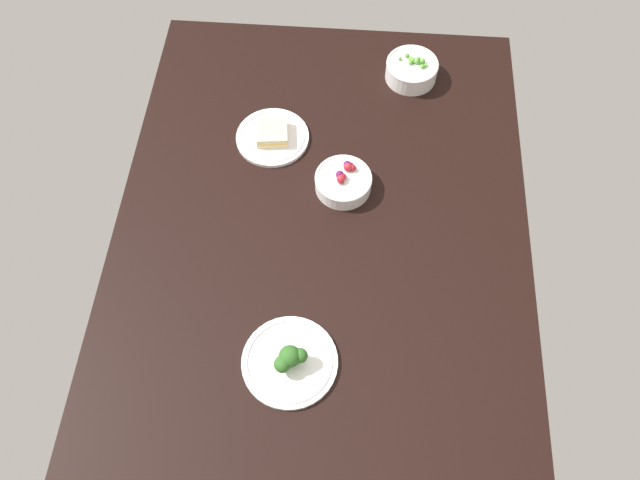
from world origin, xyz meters
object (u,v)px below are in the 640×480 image
plate_broccoli (290,361)px  plate_sandwich (272,136)px  bowl_berries (343,181)px  bowl_peas (412,70)px

plate_broccoli → plate_sandwich: (62.96, 10.97, -0.42)cm
bowl_berries → bowl_peas: 43.53cm
plate_sandwich → plate_broccoli: bearing=-170.1°
plate_broccoli → bowl_peas: plate_broccoli is taller
bowl_peas → plate_broccoli: bearing=163.3°
bowl_berries → bowl_peas: bearing=-23.5°
plate_broccoli → bowl_berries: (48.43, -9.13, 0.90)cm
bowl_peas → plate_sandwich: (-25.40, 37.42, -1.87)cm
bowl_berries → plate_sandwich: (14.53, 20.09, -1.32)cm
bowl_berries → bowl_peas: bowl_peas is taller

